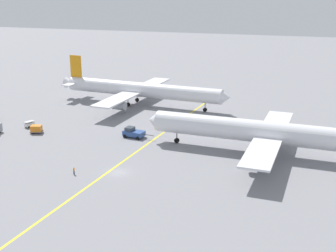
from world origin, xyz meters
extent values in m
plane|color=gray|center=(0.00, 0.00, 0.00)|extent=(600.00, 600.00, 0.00)
cube|color=yellow|center=(-1.23, 10.00, 0.00)|extent=(10.89, 119.59, 0.01)
cylinder|color=silver|center=(-15.80, 55.21, 5.25)|extent=(55.16, 9.06, 4.82)
cone|color=silver|center=(12.79, 52.99, 5.25)|extent=(3.14, 4.64, 4.44)
cone|color=silver|center=(-44.19, 57.42, 5.25)|extent=(3.89, 4.13, 3.86)
cube|color=silver|center=(-18.54, 55.42, 4.53)|extent=(9.98, 46.82, 0.44)
cube|color=silver|center=(-41.70, 57.22, 5.73)|extent=(4.20, 13.21, 0.28)
cube|color=orange|center=(-41.40, 57.20, 11.47)|extent=(4.41, 0.70, 7.61)
cylinder|color=#999EA3|center=(-18.55, 42.38, 2.73)|extent=(4.39, 2.92, 2.60)
cylinder|color=#999EA3|center=(-16.53, 68.32, 2.73)|extent=(4.39, 2.92, 2.60)
cylinder|color=slate|center=(-19.27, 58.89, 1.87)|extent=(0.28, 0.28, 2.43)
cylinder|color=black|center=(-19.27, 58.89, 0.65)|extent=(1.34, 0.65, 1.30)
cylinder|color=slate|center=(-19.80, 52.11, 1.87)|extent=(0.28, 0.28, 2.43)
cylinder|color=black|center=(-19.80, 52.11, 0.65)|extent=(1.34, 0.65, 1.30)
cylinder|color=slate|center=(6.12, 53.51, 1.87)|extent=(0.28, 0.28, 2.43)
cylinder|color=black|center=(6.12, 53.51, 0.65)|extent=(1.34, 0.65, 1.30)
cylinder|color=silver|center=(26.83, 21.17, 5.39)|extent=(51.44, 7.44, 5.29)
cone|color=silver|center=(0.03, 22.29, 5.39)|extent=(3.00, 4.98, 4.87)
cube|color=silver|center=(29.39, 21.06, 4.60)|extent=(8.22, 43.63, 0.44)
cylinder|color=#999EA3|center=(28.91, 33.24, 2.80)|extent=(4.31, 2.77, 2.60)
cylinder|color=#999EA3|center=(27.88, 8.96, 2.80)|extent=(4.31, 2.77, 2.60)
cylinder|color=slate|center=(30.25, 17.62, 1.83)|extent=(0.28, 0.28, 2.36)
cylinder|color=black|center=(30.25, 17.62, 0.65)|extent=(1.32, 0.60, 1.30)
cylinder|color=slate|center=(30.54, 24.41, 1.83)|extent=(0.28, 0.28, 2.36)
cylinder|color=black|center=(30.54, 24.41, 0.65)|extent=(1.32, 0.60, 1.30)
cylinder|color=slate|center=(6.35, 22.03, 1.83)|extent=(0.28, 0.28, 2.36)
cylinder|color=black|center=(6.35, 22.03, 0.65)|extent=(1.32, 0.60, 1.30)
cube|color=#2D4C8C|center=(-5.74, 22.93, 1.09)|extent=(5.80, 3.66, 1.28)
cube|color=#333D47|center=(-6.93, 23.08, 2.18)|extent=(2.26, 2.62, 0.90)
cylinder|color=#4C4C51|center=(-1.44, 22.37, 1.22)|extent=(3.20, 0.61, 0.20)
sphere|color=orange|center=(-6.93, 23.08, 2.81)|extent=(0.24, 0.24, 0.24)
cylinder|color=black|center=(-7.88, 21.70, 0.45)|extent=(0.93, 0.41, 0.90)
cylinder|color=black|center=(-7.49, 24.66, 0.45)|extent=(0.93, 0.41, 0.90)
cylinder|color=black|center=(-3.98, 21.20, 0.45)|extent=(0.93, 0.41, 0.90)
cylinder|color=black|center=(-3.59, 24.15, 0.45)|extent=(0.93, 0.41, 0.90)
cube|color=slate|center=(-32.19, 17.95, 0.43)|extent=(3.69, 3.01, 0.25)
cube|color=orange|center=(-32.19, 17.95, 1.35)|extent=(3.25, 2.70, 1.60)
cylinder|color=black|center=(-32.71, 17.07, 0.30)|extent=(0.63, 0.36, 0.60)
cylinder|color=black|center=(-33.10, 18.41, 0.30)|extent=(0.63, 0.36, 0.60)
cylinder|color=black|center=(-31.27, 17.49, 0.30)|extent=(0.63, 0.36, 0.60)
cylinder|color=black|center=(-31.66, 18.83, 0.30)|extent=(0.63, 0.36, 0.60)
cube|color=silver|center=(-37.19, 22.01, 0.80)|extent=(2.27, 2.95, 1.00)
cube|color=#B2B2B7|center=(-37.19, 22.01, 1.65)|extent=(2.38, 3.10, 0.12)
cylinder|color=black|center=(-37.60, 22.95, 0.30)|extent=(0.39, 0.63, 0.60)
cylinder|color=black|center=(-36.28, 22.49, 0.30)|extent=(0.39, 0.63, 0.60)
cylinder|color=black|center=(-38.10, 21.53, 0.30)|extent=(0.39, 0.63, 0.60)
cylinder|color=black|center=(-36.77, 21.07, 0.30)|extent=(0.39, 0.63, 0.60)
cylinder|color=#2D3351|center=(-8.47, -3.83, 0.41)|extent=(0.28, 0.28, 0.81)
cylinder|color=orange|center=(-8.47, -3.83, 1.10)|extent=(0.36, 0.36, 0.58)
sphere|color=tan|center=(-8.47, -3.83, 1.50)|extent=(0.22, 0.22, 0.22)
cylinder|color=#F24C19|center=(-8.31, -4.08, 1.22)|extent=(0.05, 0.05, 0.40)
camera|label=1|loc=(37.58, -80.84, 37.86)|focal=47.94mm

